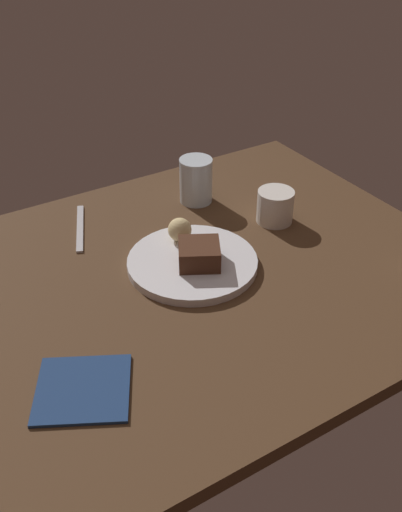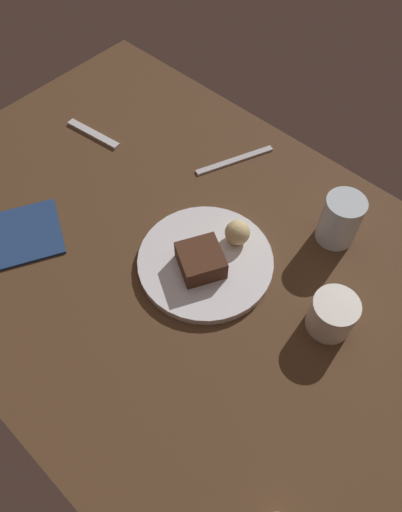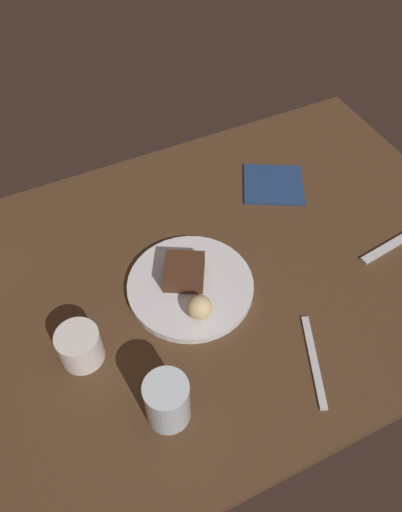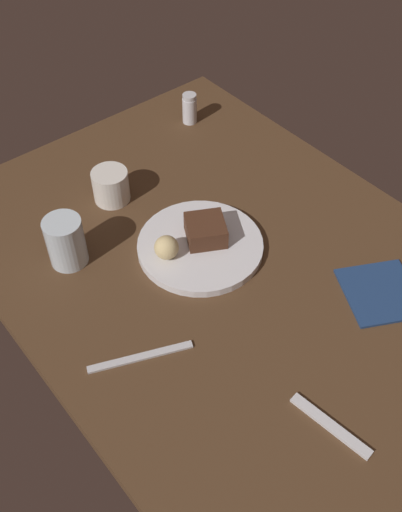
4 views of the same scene
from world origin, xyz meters
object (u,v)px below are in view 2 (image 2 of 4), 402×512
water_glass (340,220)px  butter_knife (235,160)px  bread_roll (237,233)px  folded_napkin (26,234)px  coffee_cup (332,315)px  dessert_spoon (93,134)px  chocolate_cake_slice (199,262)px  dessert_plate (205,262)px

water_glass → butter_knife: bearing=-5.1°
bread_roll → water_glass: bearing=-131.0°
bread_roll → folded_napkin: 42.71cm
coffee_cup → dessert_spoon: 68.84cm
chocolate_cake_slice → coffee_cup: bearing=-162.5°
chocolate_cake_slice → bread_roll: bearing=-95.9°
coffee_cup → folded_napkin: (56.16, 24.79, -3.42)cm
dessert_plate → chocolate_cake_slice: (-0.48, 2.24, 3.02)cm
butter_knife → bread_roll: bearing=-116.2°
dessert_spoon → butter_knife: bearing=-159.2°
dessert_spoon → bread_roll: bearing=170.8°
dessert_plate → dessert_spoon: size_ratio=1.74×
dessert_plate → bread_roll: size_ratio=5.29×
chocolate_cake_slice → coffee_cup: size_ratio=0.99×
dessert_plate → chocolate_cake_slice: 3.79cm
dessert_plate → dessert_spoon: 44.88cm
butter_knife → folded_napkin: bearing=-178.9°
coffee_cup → butter_knife: 43.35cm
folded_napkin → chocolate_cake_slice: bearing=-151.8°
dessert_plate → water_glass: water_glass is taller
water_glass → dessert_spoon: water_glass is taller
chocolate_cake_slice → butter_knife: (14.28, -27.27, -3.62)cm
bread_roll → water_glass: 19.97cm
dessert_plate → coffee_cup: coffee_cup is taller
bread_roll → coffee_cup: 23.30cm
folded_napkin → coffee_cup: bearing=-156.2°
dessert_plate → bread_roll: bearing=-101.2°
chocolate_cake_slice → dessert_spoon: 45.97cm
coffee_cup → butter_knife: size_ratio=0.43×
water_glass → dessert_spoon: 60.31cm
bread_roll → coffee_cup: bearing=174.8°
dessert_plate → butter_knife: bearing=-61.1°
bread_roll → water_glass: (-13.08, -15.04, 1.15)cm
chocolate_cake_slice → folded_napkin: (31.96, 17.17, -3.57)cm
dessert_plate → folded_napkin: 36.99cm
butter_knife → water_glass: bearing=-72.3°
dessert_spoon → folded_napkin: size_ratio=1.04×
dessert_plate → chocolate_cake_slice: size_ratio=3.25×
dessert_spoon → butter_knife: (-30.18, -16.13, -0.10)cm
water_glass → coffee_cup: (-10.12, 17.14, -1.60)cm
water_glass → folded_napkin: (46.04, 41.93, -5.03)cm
coffee_cup → dessert_spoon: bearing=-2.9°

